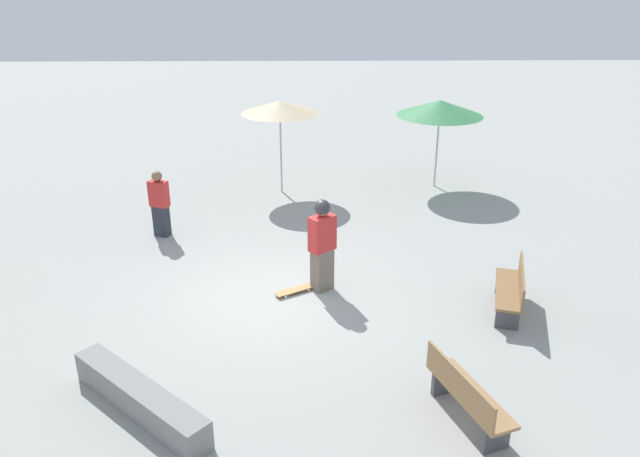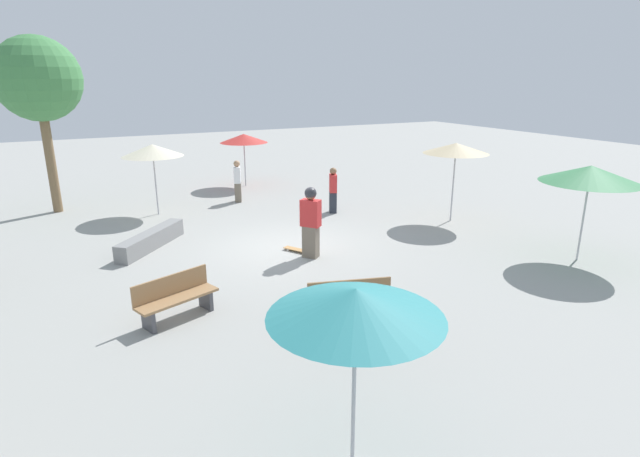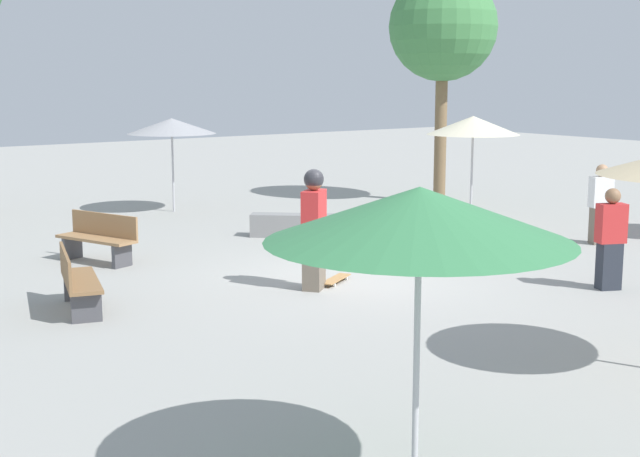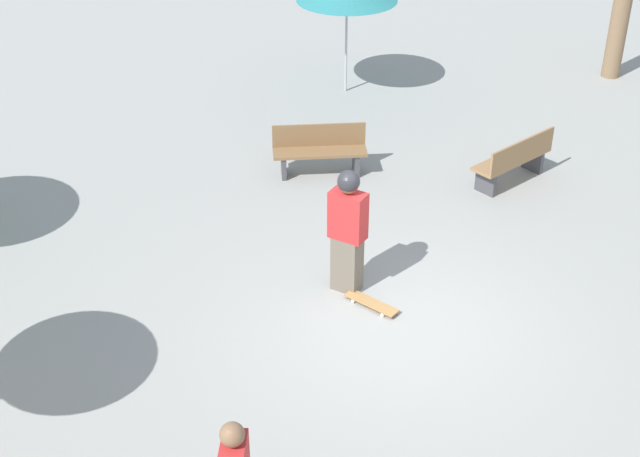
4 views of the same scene
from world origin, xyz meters
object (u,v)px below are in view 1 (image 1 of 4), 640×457
(skater_main, at_px, (322,242))
(bench_near, at_px, (466,396))
(bench_far, at_px, (512,290))
(bystander_far, at_px, (160,204))
(concrete_ledge, at_px, (140,399))
(shade_umbrella_tan, at_px, (280,107))
(shade_umbrella_green, at_px, (440,108))
(skateboard, at_px, (295,290))

(skater_main, distance_m, bench_near, 4.28)
(skater_main, xyz_separation_m, bench_near, (-3.80, -1.89, -0.57))
(bench_far, relative_size, bystander_far, 1.07)
(concrete_ledge, distance_m, bystander_far, 6.28)
(shade_umbrella_tan, xyz_separation_m, bystander_far, (-2.90, 2.64, -1.56))
(skater_main, xyz_separation_m, shade_umbrella_green, (5.94, -3.28, 1.22))
(bench_far, distance_m, shade_umbrella_green, 7.05)
(skateboard, xyz_separation_m, shade_umbrella_green, (6.09, -3.81, 2.15))
(skateboard, distance_m, shade_umbrella_tan, 6.14)
(skater_main, xyz_separation_m, concrete_ledge, (-3.54, 2.62, -0.76))
(bench_far, relative_size, shade_umbrella_tan, 0.66)
(concrete_ledge, bearing_deg, bench_far, -66.09)
(bench_near, bearing_deg, shade_umbrella_green, 151.73)
(skater_main, bearing_deg, concrete_ledge, 14.78)
(skateboard, bearing_deg, shade_umbrella_green, -152.11)
(bystander_far, bearing_deg, shade_umbrella_tan, 71.39)
(skateboard, relative_size, bench_far, 0.48)
(bystander_far, bearing_deg, bench_near, -25.61)
(bench_near, height_order, shade_umbrella_green, shade_umbrella_green)
(bench_near, xyz_separation_m, shade_umbrella_green, (9.74, -1.40, 1.79))
(concrete_ledge, relative_size, bench_far, 1.37)
(skater_main, xyz_separation_m, shade_umbrella_tan, (5.53, 1.00, 1.34))
(skater_main, bearing_deg, bench_far, 126.71)
(shade_umbrella_tan, bearing_deg, bench_near, -162.82)
(bench_far, bearing_deg, skater_main, 91.42)
(shade_umbrella_tan, bearing_deg, skateboard, -175.23)
(concrete_ledge, height_order, shade_umbrella_tan, shade_umbrella_tan)
(shade_umbrella_tan, relative_size, shade_umbrella_green, 1.03)
(shade_umbrella_green, bearing_deg, bench_near, 171.85)
(skater_main, height_order, bench_near, skater_main)
(concrete_ledge, height_order, shade_umbrella_green, shade_umbrella_green)
(bystander_far, bearing_deg, concrete_ledge, -56.94)
(bench_far, bearing_deg, skateboard, 95.38)
(bench_near, bearing_deg, bench_far, 132.69)
(concrete_ledge, xyz_separation_m, shade_umbrella_green, (9.49, -5.90, 1.98))
(shade_umbrella_tan, height_order, shade_umbrella_green, shade_umbrella_tan)
(shade_umbrella_tan, relative_size, bystander_far, 1.61)
(skateboard, height_order, concrete_ledge, concrete_ledge)
(skater_main, relative_size, shade_umbrella_green, 0.76)
(concrete_ledge, xyz_separation_m, bench_near, (-0.26, -4.51, 0.20))
(concrete_ledge, relative_size, bystander_far, 1.47)
(skateboard, relative_size, bench_near, 0.48)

